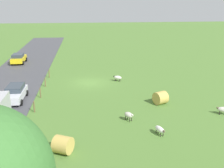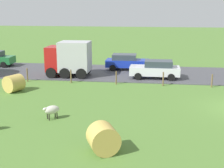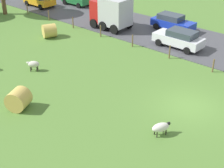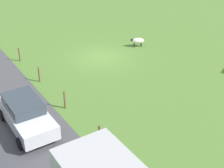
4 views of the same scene
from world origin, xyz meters
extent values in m
plane|color=#517A33|center=(0.00, 0.00, 0.00)|extent=(160.00, 160.00, 0.00)
ellipsoid|color=silver|center=(-3.78, -0.27, 0.50)|extent=(1.19, 0.93, 0.52)
ellipsoid|color=black|center=(-3.32, -0.49, 0.62)|extent=(0.31, 0.28, 0.20)
cylinder|color=#2D2823|center=(-3.46, -0.27, 0.16)|extent=(0.07, 0.07, 0.31)
cylinder|color=#2D2823|center=(-3.58, -0.53, 0.16)|extent=(0.07, 0.07, 0.31)
cylinder|color=#2D2823|center=(-3.99, -0.02, 0.16)|extent=(0.07, 0.07, 0.31)
cylinder|color=#2D2823|center=(-4.11, -0.27, 0.16)|extent=(0.07, 0.07, 0.31)
cylinder|color=brown|center=(5.60, -2.87, 0.55)|extent=(0.12, 0.12, 1.10)
cylinder|color=brown|center=(5.60, 1.10, 0.55)|extent=(0.12, 0.12, 1.10)
cylinder|color=brown|center=(5.60, 5.06, 0.58)|extent=(0.12, 0.12, 1.17)
cylinder|color=brown|center=(5.60, 9.03, 0.58)|extent=(0.12, 0.12, 1.15)
cube|color=silver|center=(8.18, 5.80, 0.76)|extent=(1.86, 4.52, 0.76)
cube|color=#333D47|center=(8.18, 5.46, 1.42)|extent=(1.63, 2.49, 0.56)
cylinder|color=black|center=(7.25, 7.27, 0.38)|extent=(0.22, 0.64, 0.64)
cylinder|color=black|center=(9.11, 7.27, 0.38)|extent=(0.22, 0.64, 0.64)
cylinder|color=black|center=(7.25, 4.33, 0.38)|extent=(0.22, 0.64, 0.64)
cylinder|color=black|center=(9.11, 4.33, 0.38)|extent=(0.22, 0.64, 0.64)
camera|label=1|loc=(0.26, 34.54, 11.17)|focal=43.77mm
camera|label=2|loc=(-20.82, 5.89, 6.62)|focal=51.29mm
camera|label=3|loc=(-16.98, -8.11, 11.57)|focal=52.85mm
camera|label=4|loc=(12.25, 20.42, 10.78)|focal=52.79mm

